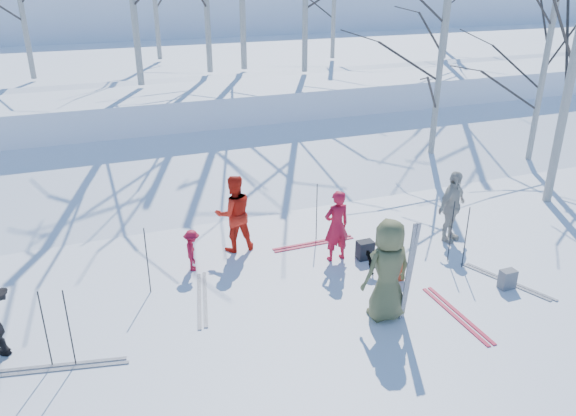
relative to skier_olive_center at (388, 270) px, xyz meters
name	(u,v)px	position (x,y,z in m)	size (l,w,h in m)	color
ground	(317,303)	(-0.94, 0.80, -0.93)	(120.00, 120.00, 0.00)	white
snow_ramp	(220,174)	(-0.94, 7.80, -0.78)	(70.00, 9.50, 1.40)	white
snow_plateau	(161,83)	(-0.94, 17.80, 0.07)	(70.00, 18.00, 2.20)	white
far_hill	(114,20)	(-0.94, 38.80, 1.07)	(90.00, 30.00, 6.00)	white
skier_olive_center	(388,270)	(0.00, 0.00, 0.00)	(0.91, 0.59, 1.85)	#4F5331
skier_red_north	(337,226)	(0.10, 2.22, -0.15)	(0.56, 0.37, 1.55)	#AF1029
skier_redor_behind	(234,213)	(-1.74, 3.42, -0.08)	(0.83, 0.64, 1.70)	red
skier_red_seated	(192,250)	(-2.79, 2.85, -0.49)	(0.56, 0.32, 0.87)	#AF1029
skier_cream_east	(452,207)	(2.86, 2.12, -0.11)	(0.96, 0.40, 1.64)	beige
dog	(379,264)	(0.61, 1.29, -0.68)	(0.27, 0.59, 0.50)	black
upright_ski_left	(408,273)	(0.25, -0.23, 0.02)	(0.07, 0.02, 1.90)	silver
upright_ski_right	(410,272)	(0.31, -0.21, 0.02)	(0.07, 0.02, 1.90)	silver
ski_pair_a	(202,299)	(-2.88, 1.69, -0.92)	(0.60, 1.90, 0.02)	silver
ski_pair_b	(457,315)	(1.22, -0.44, -0.92)	(0.22, 1.90, 0.02)	#B41934
ski_pair_c	(65,367)	(-5.30, 0.56, -0.92)	(1.90, 0.57, 0.02)	silver
ski_pair_d	(507,281)	(2.84, 0.17, -0.92)	(0.85, 1.85, 0.02)	silver
ski_pair_e	(314,244)	(-0.05, 3.02, -0.92)	(1.90, 0.22, 0.02)	#B41934
ski_pole_a	(466,238)	(2.38, 0.97, -0.26)	(0.02, 0.02, 1.34)	black
ski_pole_b	(69,329)	(-5.14, 0.57, -0.26)	(0.02, 0.02, 1.34)	black
ski_pole_c	(317,212)	(0.10, 3.22, -0.26)	(0.02, 0.02, 1.34)	black
ski_pole_d	(451,231)	(2.28, 1.32, -0.26)	(0.02, 0.02, 1.34)	black
ski_pole_e	(45,330)	(-5.48, 0.67, -0.26)	(0.02, 0.02, 1.34)	black
ski_pole_f	(147,261)	(-3.74, 2.30, -0.26)	(0.02, 0.02, 1.34)	black
backpack_red	(395,270)	(0.82, 1.03, -0.72)	(0.32, 0.22, 0.42)	#A63219
backpack_grey	(507,279)	(2.67, -0.01, -0.74)	(0.30, 0.20, 0.38)	#5C5D64
backpack_dark	(365,250)	(0.69, 2.02, -0.73)	(0.34, 0.24, 0.40)	black
birch_plateau_h	(334,1)	(5.62, 14.28, 3.49)	(3.70, 3.70, 4.43)	silver
birch_edge_b	(575,56)	(6.69, 3.12, 2.80)	(5.82, 5.82, 7.46)	silver
birch_edge_c	(541,85)	(8.30, 5.60, 1.56)	(4.08, 4.08, 4.97)	silver
birch_edge_e	(438,81)	(5.34, 6.51, 1.71)	(4.30, 4.30, 5.28)	silver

